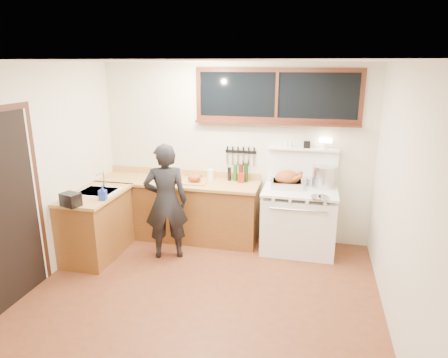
% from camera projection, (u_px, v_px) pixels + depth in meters
% --- Properties ---
extents(ground_plane, '(4.00, 3.50, 0.02)m').
position_uv_depth(ground_plane, '(203.00, 294.00, 4.65)').
color(ground_plane, '#5B2B18').
extents(room_shell, '(4.10, 3.60, 2.65)m').
position_uv_depth(room_shell, '(201.00, 155.00, 4.19)').
color(room_shell, beige).
rests_on(room_shell, ground).
extents(counter_back, '(2.44, 0.64, 1.00)m').
position_uv_depth(counter_back, '(178.00, 209.00, 6.05)').
color(counter_back, brown).
rests_on(counter_back, ground).
extents(counter_left, '(0.64, 1.09, 0.90)m').
position_uv_depth(counter_left, '(96.00, 224.00, 5.47)').
color(counter_left, brown).
rests_on(counter_left, ground).
extents(sink_unit, '(0.50, 0.45, 0.37)m').
position_uv_depth(sink_unit, '(98.00, 195.00, 5.43)').
color(sink_unit, white).
rests_on(sink_unit, counter_left).
extents(vintage_stove, '(1.02, 0.74, 1.58)m').
position_uv_depth(vintage_stove, '(299.00, 219.00, 5.62)').
color(vintage_stove, white).
rests_on(vintage_stove, ground).
extents(back_window, '(2.32, 0.13, 0.77)m').
position_uv_depth(back_window, '(276.00, 102.00, 5.55)').
color(back_window, black).
rests_on(back_window, room_shell).
extents(left_doorway, '(0.02, 1.04, 2.17)m').
position_uv_depth(left_doorway, '(9.00, 208.00, 4.26)').
color(left_doorway, black).
rests_on(left_doorway, ground).
extents(knife_strip, '(0.46, 0.03, 0.28)m').
position_uv_depth(knife_strip, '(241.00, 153.00, 5.88)').
color(knife_strip, black).
rests_on(knife_strip, room_shell).
extents(man, '(0.68, 0.56, 1.59)m').
position_uv_depth(man, '(166.00, 202.00, 5.33)').
color(man, black).
rests_on(man, ground).
extents(soap_bottle, '(0.10, 0.10, 0.19)m').
position_uv_depth(soap_bottle, '(103.00, 193.00, 5.06)').
color(soap_bottle, '#223AAA').
rests_on(soap_bottle, counter_left).
extents(toaster, '(0.27, 0.23, 0.16)m').
position_uv_depth(toaster, '(71.00, 200.00, 4.85)').
color(toaster, black).
rests_on(toaster, counter_left).
extents(cutting_board, '(0.36, 0.28, 0.13)m').
position_uv_depth(cutting_board, '(194.00, 180.00, 5.78)').
color(cutting_board, tan).
rests_on(cutting_board, counter_back).
extents(roast_turkey, '(0.48, 0.37, 0.25)m').
position_uv_depth(roast_turkey, '(287.00, 180.00, 5.57)').
color(roast_turkey, silver).
rests_on(roast_turkey, vintage_stove).
extents(stockpot, '(0.36, 0.36, 0.31)m').
position_uv_depth(stockpot, '(324.00, 177.00, 5.57)').
color(stockpot, silver).
rests_on(stockpot, vintage_stove).
extents(saucepan, '(0.20, 0.28, 0.11)m').
position_uv_depth(saucepan, '(311.00, 182.00, 5.66)').
color(saucepan, silver).
rests_on(saucepan, vintage_stove).
extents(pot_lid, '(0.32, 0.32, 0.04)m').
position_uv_depth(pot_lid, '(320.00, 197.00, 5.15)').
color(pot_lid, silver).
rests_on(pot_lid, vintage_stove).
extents(coffee_tin, '(0.11, 0.09, 0.14)m').
position_uv_depth(coffee_tin, '(241.00, 178.00, 5.81)').
color(coffee_tin, '#A02011').
rests_on(coffee_tin, counter_back).
extents(pitcher, '(0.11, 0.11, 0.17)m').
position_uv_depth(pitcher, '(211.00, 175.00, 5.91)').
color(pitcher, white).
rests_on(pitcher, counter_back).
extents(bottle_cluster, '(0.31, 0.07, 0.28)m').
position_uv_depth(bottle_cluster, '(239.00, 173.00, 5.86)').
color(bottle_cluster, black).
rests_on(bottle_cluster, counter_back).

